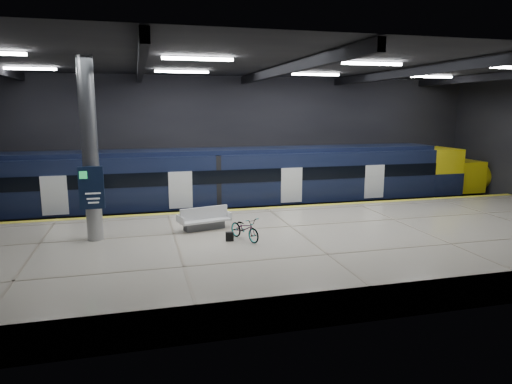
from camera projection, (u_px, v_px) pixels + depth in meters
name	position (u px, v px, depth m)	size (l,w,h in m)	color
ground	(283.00, 244.00, 20.85)	(30.00, 30.00, 0.00)	black
room_shell	(285.00, 118.00, 19.83)	(30.10, 16.10, 8.05)	black
platform	(303.00, 248.00, 18.37)	(30.00, 11.00, 1.10)	#B6AD9A
safety_strip	(267.00, 208.00, 23.27)	(30.00, 0.40, 0.01)	yellow
rails	(254.00, 216.00, 26.07)	(30.00, 1.52, 0.16)	gray
train	(263.00, 181.00, 25.86)	(29.40, 2.84, 3.79)	black
bench	(204.00, 221.00, 19.13)	(2.31, 1.38, 0.95)	#595B60
bicycle	(245.00, 228.00, 17.56)	(0.60, 1.73, 0.91)	#99999E
pannier_bag	(230.00, 236.00, 17.46)	(0.30, 0.18, 0.35)	black
info_column	(90.00, 153.00, 17.09)	(0.90, 0.78, 6.90)	#9EA0A5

